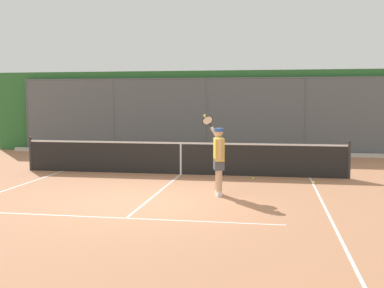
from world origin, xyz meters
TOP-DOWN VIEW (x-y plane):
  - ground_plane at (0.00, 0.00)m, footprint 60.00×60.00m
  - court_line_markings at (0.00, 1.67)m, footprint 7.58×9.81m
  - fence_backdrop at (-0.00, -10.10)m, footprint 18.90×1.37m
  - tennis_net at (0.00, -3.95)m, footprint 9.74×0.09m
  - tennis_player at (-1.45, -1.07)m, footprint 0.69×1.25m
  - tennis_ball_near_net at (-3.78, -2.92)m, footprint 0.07×0.07m
  - tennis_ball_by_sideline at (-2.18, -3.38)m, footprint 0.07×0.07m

SIDE VIEW (x-z plane):
  - ground_plane at x=0.00m, z-range 0.00..0.00m
  - court_line_markings at x=0.00m, z-range 0.00..0.01m
  - tennis_ball_near_net at x=-3.78m, z-range 0.00..0.07m
  - tennis_ball_by_sideline at x=-2.18m, z-range 0.00..0.07m
  - tennis_net at x=0.00m, z-range -0.04..1.03m
  - tennis_player at x=-1.45m, z-range -0.02..1.84m
  - fence_backdrop at x=0.00m, z-range -0.01..3.42m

